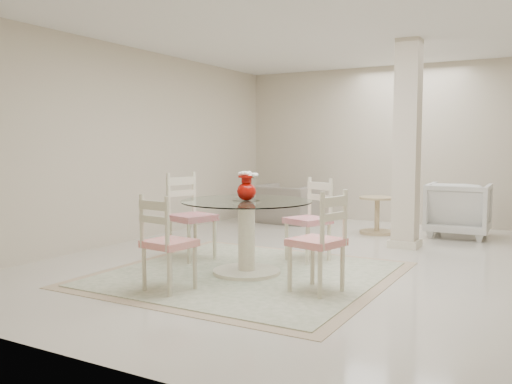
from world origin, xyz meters
The scene contains 13 objects.
ground centered at (0.00, 0.00, 0.00)m, with size 7.00×7.00×0.00m, color silver.
room_shell centered at (0.00, 0.00, 1.86)m, with size 6.02×7.02×2.71m.
column centered at (0.50, 1.30, 1.35)m, with size 0.30×0.30×2.70m, color beige.
area_rug centered at (-0.55, -1.05, 0.01)m, with size 2.86×2.86×0.02m.
dining_table centered at (-0.55, -1.05, 0.40)m, with size 1.35×1.35×0.78m.
red_vase centered at (-0.55, -1.05, 0.92)m, with size 0.23×0.20×0.30m.
dining_chair_east centered at (0.42, -1.36, 0.55)m, with size 0.51×0.51×1.04m.
dining_chair_north centered at (-0.23, -0.08, 0.56)m, with size 0.55×0.55×1.06m.
dining_chair_west centered at (-1.53, -0.74, 0.59)m, with size 0.56×0.56×1.13m.
dining_chair_south centered at (-0.85, -2.02, 0.52)m, with size 0.45×0.45×1.00m.
recliner_taupe centered at (-1.88, 2.57, 0.33)m, with size 1.00×0.88×0.65m, color gray.
armchair_white centered at (0.97, 2.53, 0.40)m, with size 0.86×0.88×0.80m, color silver.
side_table centered at (-0.15, 2.19, 0.26)m, with size 0.54×0.54×0.56m.
Camera 1 is at (2.25, -5.83, 1.35)m, focal length 38.00 mm.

